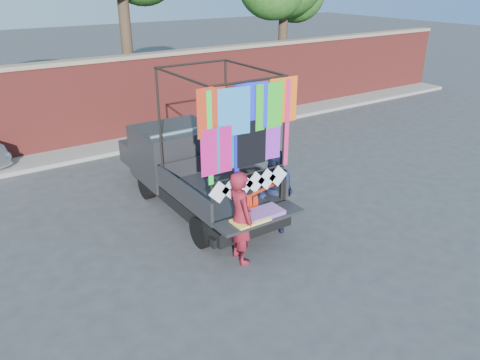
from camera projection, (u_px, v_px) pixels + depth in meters
ground at (242, 231)px, 9.61m from camera, size 90.00×90.00×0.00m
brick_wall at (115, 99)px, 14.40m from camera, size 30.00×0.45×2.61m
curb at (127, 144)px, 14.38m from camera, size 30.00×1.20×0.12m
pickup_truck at (186, 167)px, 10.67m from camera, size 2.04×5.12×3.22m
woman at (240, 217)px, 8.30m from camera, size 0.48×0.68×1.76m
man at (275, 192)px, 9.33m from camera, size 0.87×1.00×1.73m
streamer_bundle at (255, 201)px, 8.72m from camera, size 0.84×0.25×0.59m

